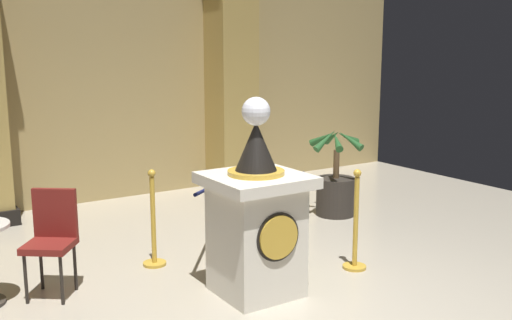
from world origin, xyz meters
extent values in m
plane|color=#B2A893|center=(0.00, 0.00, 0.00)|extent=(10.77, 10.77, 0.00)
cube|color=tan|center=(0.00, 4.58, 1.82)|extent=(10.77, 0.16, 3.64)
cube|color=silver|center=(-0.12, 0.45, 0.50)|extent=(0.67, 0.67, 1.01)
cube|color=silver|center=(-0.12, 0.45, 1.06)|extent=(0.84, 0.84, 0.10)
cylinder|color=gold|center=(-0.12, 0.10, 0.62)|extent=(0.38, 0.03, 0.38)
cylinder|color=black|center=(-0.12, 0.11, 0.62)|extent=(0.43, 0.01, 0.43)
cylinder|color=gold|center=(-0.12, 0.45, 1.13)|extent=(0.51, 0.51, 0.04)
cone|color=black|center=(-0.12, 0.45, 1.36)|extent=(0.37, 0.37, 0.43)
cylinder|color=gold|center=(-0.12, 0.45, 1.57)|extent=(0.03, 0.03, 0.06)
sphere|color=silver|center=(-0.12, 0.45, 1.67)|extent=(0.25, 0.25, 0.25)
cylinder|color=gold|center=(1.05, 0.41, 0.01)|extent=(0.24, 0.24, 0.03)
cylinder|color=gold|center=(1.05, 0.41, 0.48)|extent=(0.05, 0.05, 0.95)
sphere|color=gold|center=(1.05, 0.41, 0.99)|extent=(0.08, 0.08, 0.08)
cylinder|color=gold|center=(-0.62, 1.61, 0.01)|extent=(0.24, 0.24, 0.03)
cylinder|color=gold|center=(-0.62, 1.61, 0.46)|extent=(0.05, 0.05, 0.93)
sphere|color=gold|center=(-0.62, 1.61, 0.97)|extent=(0.08, 0.08, 0.08)
cylinder|color=#141947|center=(0.63, 0.71, 0.79)|extent=(0.63, 0.86, 0.22)
cylinder|color=#141947|center=(-0.21, 1.31, 0.79)|extent=(0.63, 0.86, 0.22)
sphere|color=#141947|center=(0.21, 1.01, 0.70)|extent=(0.04, 0.04, 0.04)
cube|color=black|center=(1.84, 4.20, 0.10)|extent=(0.73, 0.73, 0.20)
cube|color=tan|center=(1.84, 4.20, 1.75)|extent=(0.64, 0.64, 3.49)
cylinder|color=#2D2823|center=(2.17, 2.03, 0.25)|extent=(0.52, 0.52, 0.51)
cylinder|color=brown|center=(2.17, 2.03, 0.70)|extent=(0.08, 0.08, 0.38)
cone|color=#265928|center=(2.37, 2.04, 1.04)|extent=(0.40, 0.13, 0.25)
cone|color=#265928|center=(2.25, 2.21, 1.04)|extent=(0.21, 0.39, 0.29)
cone|color=#265928|center=(2.07, 2.19, 1.04)|extent=(0.26, 0.38, 0.30)
cone|color=#265928|center=(1.98, 2.03, 1.04)|extent=(0.37, 0.10, 0.31)
cone|color=#265928|center=(2.05, 1.89, 1.04)|extent=(0.30, 0.37, 0.29)
cone|color=#265928|center=(2.25, 1.85, 1.04)|extent=(0.21, 0.39, 0.30)
cylinder|color=black|center=(-1.94, 1.35, 0.23)|extent=(0.03, 0.03, 0.45)
cylinder|color=black|center=(-1.68, 1.15, 0.23)|extent=(0.03, 0.03, 0.45)
cylinder|color=black|center=(-1.75, 1.60, 0.23)|extent=(0.03, 0.03, 0.45)
cylinder|color=black|center=(-1.49, 1.41, 0.23)|extent=(0.03, 0.03, 0.45)
cube|color=maroon|center=(-1.71, 1.38, 0.48)|extent=(0.56, 0.56, 0.06)
cube|color=maroon|center=(-1.61, 1.51, 0.73)|extent=(0.35, 0.28, 0.45)
camera|label=1|loc=(-2.89, -3.80, 2.20)|focal=41.26mm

